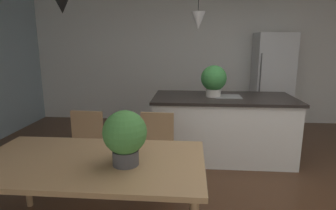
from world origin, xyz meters
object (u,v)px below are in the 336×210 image
(chair_far_right, at_px, (155,150))
(potted_plant_on_island, at_px, (214,80))
(kitchen_island, at_px, (222,127))
(potted_plant_on_table, at_px, (125,135))
(dining_table, at_px, (91,167))
(chair_far_left, at_px, (84,148))
(refrigerator, at_px, (272,81))

(chair_far_right, bearing_deg, potted_plant_on_island, 55.02)
(kitchen_island, bearing_deg, potted_plant_on_table, -116.23)
(potted_plant_on_island, bearing_deg, potted_plant_on_table, -112.66)
(dining_table, relative_size, chair_far_left, 2.10)
(refrigerator, bearing_deg, kitchen_island, -124.34)
(dining_table, height_order, potted_plant_on_island, potted_plant_on_island)
(chair_far_left, bearing_deg, dining_table, -64.68)
(kitchen_island, height_order, potted_plant_on_table, potted_plant_on_table)
(chair_far_right, bearing_deg, refrigerator, 53.31)
(potted_plant_on_island, bearing_deg, chair_far_right, -124.98)
(dining_table, height_order, refrigerator, refrigerator)
(refrigerator, relative_size, potted_plant_on_table, 4.28)
(dining_table, xyz_separation_m, chair_far_left, (-0.41, 0.87, -0.18))
(chair_far_right, relative_size, refrigerator, 0.48)
(chair_far_left, xyz_separation_m, potted_plant_on_table, (0.72, -0.93, 0.48))
(kitchen_island, xyz_separation_m, refrigerator, (1.10, 1.61, 0.45))
(chair_far_left, relative_size, refrigerator, 0.48)
(kitchen_island, height_order, potted_plant_on_island, potted_plant_on_island)
(chair_far_right, distance_m, refrigerator, 3.28)
(chair_far_right, height_order, kitchen_island, kitchen_island)
(refrigerator, distance_m, potted_plant_on_table, 4.09)
(chair_far_right, height_order, potted_plant_on_island, potted_plant_on_island)
(potted_plant_on_island, relative_size, potted_plant_on_table, 1.03)
(chair_far_right, bearing_deg, chair_far_left, 180.00)
(chair_far_left, height_order, potted_plant_on_table, potted_plant_on_table)
(refrigerator, height_order, potted_plant_on_island, refrigerator)
(chair_far_right, relative_size, potted_plant_on_island, 1.98)
(kitchen_island, distance_m, potted_plant_on_table, 2.21)
(refrigerator, xyz_separation_m, potted_plant_on_island, (-1.24, -1.61, 0.23))
(potted_plant_on_island, distance_m, potted_plant_on_table, 2.10)
(kitchen_island, bearing_deg, chair_far_right, -130.20)
(chair_far_left, bearing_deg, potted_plant_on_table, -52.40)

